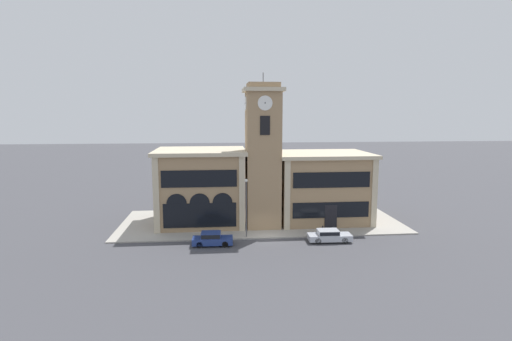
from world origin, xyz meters
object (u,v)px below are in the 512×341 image
at_px(parked_car_mid, 329,235).
at_px(street_lamp, 246,200).
at_px(bollard, 323,230).
at_px(parked_car_near, 212,238).

distance_m(parked_car_mid, street_lamp, 9.93).
height_order(parked_car_mid, street_lamp, street_lamp).
height_order(parked_car_mid, bollard, parked_car_mid).
relative_size(parked_car_near, street_lamp, 0.65).
xyz_separation_m(parked_car_near, street_lamp, (3.84, 2.19, 3.66)).
distance_m(parked_car_near, street_lamp, 5.74).
bearing_deg(street_lamp, bollard, -0.31).
bearing_deg(parked_car_mid, bollard, 95.95).
bearing_deg(bollard, parked_car_mid, -85.65).
height_order(parked_car_near, bollard, parked_car_near).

